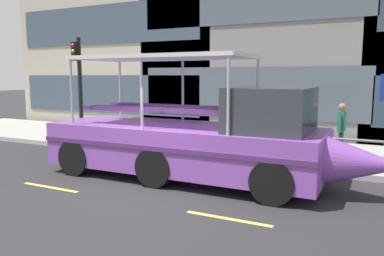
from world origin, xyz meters
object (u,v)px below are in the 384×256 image
at_px(traffic_light_pole, 79,79).
at_px(pedestrian_mid_left, 262,121).
at_px(duck_tour_boat, 200,140).
at_px(pedestrian_near_bow, 342,125).

distance_m(traffic_light_pole, pedestrian_mid_left, 7.38).
relative_size(traffic_light_pole, pedestrian_mid_left, 2.33).
xyz_separation_m(duck_tour_boat, pedestrian_mid_left, (0.58, 3.84, 0.15)).
xyz_separation_m(traffic_light_pole, pedestrian_mid_left, (7.13, 1.29, -1.43)).
bearing_deg(traffic_light_pole, pedestrian_near_bow, 6.22).
relative_size(traffic_light_pole, pedestrian_near_bow, 2.32).
bearing_deg(pedestrian_mid_left, traffic_light_pole, -169.75).
bearing_deg(pedestrian_near_bow, traffic_light_pole, -173.78).
bearing_deg(duck_tour_boat, pedestrian_mid_left, 81.43).
height_order(duck_tour_boat, pedestrian_near_bow, duck_tour_boat).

